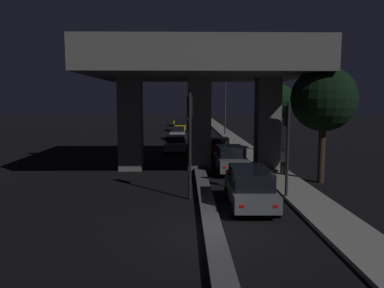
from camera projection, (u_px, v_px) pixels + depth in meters
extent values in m
plane|color=black|center=(213.00, 233.00, 13.47)|extent=(200.00, 200.00, 0.00)
cube|color=#4C4C51|center=(192.00, 136.00, 48.21)|extent=(0.70, 126.00, 0.26)
cube|color=gray|center=(237.00, 142.00, 41.36)|extent=(2.05, 126.00, 0.16)
cube|color=#5B5956|center=(131.00, 124.00, 25.39)|extent=(1.55, 1.57, 6.25)
cube|color=#5B5956|center=(267.00, 124.00, 25.57)|extent=(1.55, 1.57, 6.25)
cube|color=#5B5956|center=(199.00, 124.00, 25.48)|extent=(1.55, 1.57, 6.25)
cube|color=#5B5956|center=(199.00, 63.00, 25.00)|extent=(14.04, 12.14, 1.92)
cube|color=#333335|center=(199.00, 41.00, 24.83)|extent=(14.04, 0.40, 0.90)
cylinder|color=black|center=(190.00, 147.00, 17.68)|extent=(0.14, 0.14, 5.10)
cube|color=black|center=(190.00, 107.00, 17.63)|extent=(0.30, 0.28, 0.95)
sphere|color=red|center=(190.00, 101.00, 17.75)|extent=(0.18, 0.18, 0.18)
sphere|color=black|center=(190.00, 107.00, 17.78)|extent=(0.18, 0.18, 0.18)
sphere|color=black|center=(190.00, 113.00, 17.82)|extent=(0.18, 0.18, 0.18)
cylinder|color=black|center=(287.00, 151.00, 17.79)|extent=(0.14, 0.14, 4.67)
cube|color=black|center=(287.00, 116.00, 17.78)|extent=(0.30, 0.28, 0.95)
sphere|color=red|center=(287.00, 110.00, 17.89)|extent=(0.18, 0.18, 0.18)
sphere|color=black|center=(287.00, 116.00, 17.93)|extent=(0.18, 0.18, 0.18)
sphere|color=black|center=(286.00, 122.00, 17.96)|extent=(0.18, 0.18, 0.18)
cylinder|color=#2D2D30|center=(225.00, 107.00, 49.84)|extent=(0.18, 0.18, 7.56)
cylinder|color=#2D2D30|center=(217.00, 80.00, 49.39)|extent=(2.17, 0.10, 0.10)
ellipsoid|color=#F2B759|center=(209.00, 80.00, 49.38)|extent=(0.56, 0.32, 0.24)
cube|color=#515459|center=(250.00, 193.00, 16.57)|extent=(1.95, 4.36, 0.68)
cube|color=black|center=(250.00, 177.00, 16.59)|extent=(1.70, 3.14, 0.75)
cylinder|color=black|center=(227.00, 193.00, 18.02)|extent=(0.21, 0.64, 0.63)
cylinder|color=black|center=(264.00, 193.00, 18.02)|extent=(0.21, 0.64, 0.63)
cylinder|color=black|center=(233.00, 210.00, 15.19)|extent=(0.21, 0.64, 0.63)
cylinder|color=black|center=(278.00, 210.00, 15.19)|extent=(0.21, 0.64, 0.63)
cube|color=red|center=(242.00, 206.00, 14.41)|extent=(0.18, 0.03, 0.11)
cube|color=red|center=(276.00, 206.00, 14.41)|extent=(0.18, 0.03, 0.11)
cube|color=#515459|center=(230.00, 162.00, 24.36)|extent=(1.96, 4.15, 0.78)
cube|color=black|center=(230.00, 151.00, 24.27)|extent=(1.69, 2.51, 0.66)
cylinder|color=black|center=(214.00, 165.00, 25.70)|extent=(0.22, 0.68, 0.68)
cylinder|color=black|center=(240.00, 164.00, 25.79)|extent=(0.22, 0.68, 0.68)
cylinder|color=black|center=(219.00, 172.00, 23.02)|extent=(0.22, 0.68, 0.68)
cylinder|color=black|center=(248.00, 172.00, 23.11)|extent=(0.22, 0.68, 0.68)
cube|color=red|center=(225.00, 167.00, 22.28)|extent=(0.18, 0.04, 0.11)
cube|color=red|center=(246.00, 167.00, 22.34)|extent=(0.18, 0.04, 0.11)
cube|color=#591414|center=(219.00, 147.00, 32.70)|extent=(1.88, 4.01, 0.68)
cube|color=black|center=(219.00, 141.00, 32.53)|extent=(1.60, 1.63, 0.52)
cylinder|color=black|center=(208.00, 149.00, 33.99)|extent=(0.22, 0.59, 0.59)
cylinder|color=black|center=(227.00, 149.00, 34.07)|extent=(0.22, 0.59, 0.59)
cylinder|color=black|center=(211.00, 153.00, 31.40)|extent=(0.22, 0.59, 0.59)
cylinder|color=black|center=(231.00, 153.00, 31.48)|extent=(0.22, 0.59, 0.59)
cube|color=red|center=(215.00, 150.00, 30.69)|extent=(0.18, 0.04, 0.11)
cube|color=red|center=(229.00, 150.00, 30.75)|extent=(0.18, 0.04, 0.11)
cube|color=gray|center=(176.00, 145.00, 34.29)|extent=(2.04, 4.51, 0.65)
cube|color=black|center=(176.00, 139.00, 34.44)|extent=(1.74, 2.19, 0.54)
cylinder|color=black|center=(186.00, 151.00, 32.86)|extent=(0.22, 0.60, 0.60)
cylinder|color=black|center=(165.00, 151.00, 32.88)|extent=(0.22, 0.60, 0.60)
cylinder|color=black|center=(187.00, 147.00, 35.78)|extent=(0.22, 0.60, 0.60)
cylinder|color=black|center=(167.00, 147.00, 35.80)|extent=(0.22, 0.60, 0.60)
cube|color=white|center=(184.00, 143.00, 36.51)|extent=(0.18, 0.04, 0.11)
cube|color=white|center=(171.00, 143.00, 36.53)|extent=(0.18, 0.04, 0.11)
cube|color=gray|center=(178.00, 134.00, 45.08)|extent=(1.78, 4.07, 0.69)
cube|color=black|center=(178.00, 129.00, 45.21)|extent=(1.56, 1.96, 0.54)
cylinder|color=black|center=(185.00, 138.00, 43.81)|extent=(0.20, 0.59, 0.59)
cylinder|color=black|center=(170.00, 138.00, 43.77)|extent=(0.20, 0.59, 0.59)
cylinder|color=black|center=(185.00, 136.00, 46.47)|extent=(0.20, 0.59, 0.59)
cylinder|color=black|center=(171.00, 136.00, 46.44)|extent=(0.20, 0.59, 0.59)
cube|color=white|center=(183.00, 134.00, 47.14)|extent=(0.18, 0.03, 0.11)
cube|color=white|center=(173.00, 134.00, 47.12)|extent=(0.18, 0.03, 0.11)
cube|color=gold|center=(180.00, 127.00, 57.45)|extent=(1.96, 4.66, 0.74)
cube|color=black|center=(180.00, 121.00, 57.24)|extent=(1.69, 3.37, 0.90)
cylinder|color=black|center=(186.00, 130.00, 56.06)|extent=(0.23, 0.59, 0.58)
cylinder|color=black|center=(175.00, 130.00, 55.94)|extent=(0.23, 0.59, 0.58)
cylinder|color=black|center=(185.00, 128.00, 59.05)|extent=(0.23, 0.59, 0.58)
cylinder|color=black|center=(174.00, 128.00, 58.93)|extent=(0.23, 0.59, 0.58)
cube|color=white|center=(183.00, 126.00, 59.78)|extent=(0.18, 0.04, 0.11)
cube|color=white|center=(176.00, 126.00, 59.70)|extent=(0.18, 0.04, 0.11)
cube|color=gold|center=(178.00, 122.00, 69.10)|extent=(1.72, 4.27, 0.70)
cube|color=black|center=(178.00, 118.00, 69.01)|extent=(1.51, 2.57, 0.72)
cylinder|color=black|center=(183.00, 125.00, 67.76)|extent=(0.20, 0.61, 0.61)
cylinder|color=black|center=(174.00, 125.00, 67.72)|extent=(0.20, 0.61, 0.61)
cylinder|color=black|center=(183.00, 124.00, 70.55)|extent=(0.20, 0.61, 0.61)
cylinder|color=black|center=(174.00, 124.00, 70.52)|extent=(0.20, 0.61, 0.61)
cube|color=white|center=(182.00, 122.00, 71.25)|extent=(0.18, 0.03, 0.11)
cube|color=white|center=(175.00, 122.00, 71.22)|extent=(0.18, 0.03, 0.11)
cylinder|color=black|center=(227.00, 189.00, 18.71)|extent=(0.09, 0.62, 0.61)
cylinder|color=black|center=(229.00, 196.00, 17.43)|extent=(0.11, 0.62, 0.61)
cube|color=black|center=(228.00, 188.00, 18.04)|extent=(0.25, 0.99, 0.32)
cylinder|color=#26593F|center=(228.00, 180.00, 17.99)|extent=(0.32, 0.32, 0.51)
sphere|color=#B21919|center=(228.00, 172.00, 17.95)|extent=(0.24, 0.24, 0.24)
cube|color=red|center=(229.00, 192.00, 17.35)|extent=(0.08, 0.03, 0.08)
cylinder|color=black|center=(208.00, 162.00, 27.09)|extent=(0.08, 0.63, 0.63)
cylinder|color=black|center=(209.00, 165.00, 25.84)|extent=(0.10, 0.63, 0.63)
cube|color=navy|center=(208.00, 160.00, 26.44)|extent=(0.24, 0.96, 0.32)
cylinder|color=maroon|center=(208.00, 154.00, 26.39)|extent=(0.32, 0.32, 0.55)
sphere|color=black|center=(208.00, 148.00, 26.34)|extent=(0.24, 0.24, 0.24)
cube|color=red|center=(209.00, 162.00, 25.76)|extent=(0.08, 0.03, 0.08)
cylinder|color=black|center=(204.00, 152.00, 32.34)|extent=(0.12, 0.59, 0.58)
cylinder|color=black|center=(204.00, 154.00, 31.16)|extent=(0.14, 0.59, 0.58)
cube|color=silver|center=(204.00, 150.00, 31.73)|extent=(0.31, 0.92, 0.32)
cylinder|color=beige|center=(204.00, 145.00, 31.68)|extent=(0.34, 0.34, 0.50)
sphere|color=#B21919|center=(204.00, 141.00, 31.63)|extent=(0.24, 0.24, 0.24)
cube|color=red|center=(204.00, 151.00, 31.09)|extent=(0.08, 0.04, 0.08)
cylinder|color=#2D261E|center=(283.00, 168.00, 23.21)|extent=(0.30, 0.30, 0.80)
cylinder|color=beige|center=(283.00, 156.00, 23.12)|extent=(0.35, 0.35, 0.67)
sphere|color=tan|center=(283.00, 149.00, 23.07)|extent=(0.22, 0.22, 0.22)
cylinder|color=#2D2116|center=(321.00, 153.00, 21.46)|extent=(0.39, 0.39, 3.44)
sphere|color=black|center=(324.00, 99.00, 21.09)|extent=(3.68, 3.68, 3.68)
cylinder|color=#2D2116|center=(277.00, 134.00, 33.49)|extent=(0.36, 0.36, 3.51)
sphere|color=black|center=(278.00, 101.00, 33.15)|extent=(3.06, 3.06, 3.06)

